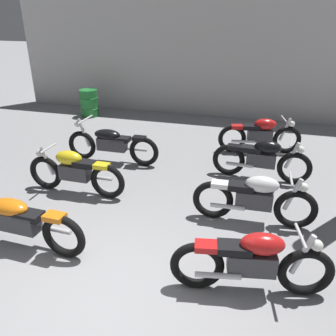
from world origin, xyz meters
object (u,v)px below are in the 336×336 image
motorcycle_right_row_3 (260,134)px  motorcycle_right_row_1 (255,198)px  motorcycle_left_row_0 (17,220)px  motorcycle_right_row_0 (253,261)px  motorcycle_right_row_2 (262,158)px  oil_drum (89,103)px  motorcycle_left_row_2 (111,143)px  motorcycle_left_row_1 (75,171)px

motorcycle_right_row_3 → motorcycle_right_row_1: bearing=-89.5°
motorcycle_left_row_0 → motorcycle_right_row_0: bearing=-0.1°
motorcycle_right_row_2 → motorcycle_right_row_3: bearing=93.2°
motorcycle_right_row_1 → motorcycle_right_row_3: bearing=90.5°
motorcycle_right_row_2 → oil_drum: motorcycle_right_row_2 is taller
motorcycle_right_row_1 → oil_drum: motorcycle_right_row_1 is taller
motorcycle_left_row_2 → motorcycle_right_row_3: bearing=25.2°
motorcycle_right_row_2 → oil_drum: bearing=149.5°
motorcycle_left_row_0 → motorcycle_right_row_0: 3.31m
motorcycle_left_row_1 → motorcycle_right_row_1: same height
motorcycle_left_row_0 → motorcycle_left_row_2: (0.04, 3.22, 0.00)m
motorcycle_left_row_1 → oil_drum: 5.24m
motorcycle_left_row_0 → motorcycle_right_row_2: motorcycle_left_row_0 is taller
motorcycle_right_row_1 → motorcycle_left_row_1: bearing=177.7°
motorcycle_right_row_3 → oil_drum: (-5.41, 1.75, -0.03)m
motorcycle_right_row_0 → motorcycle_right_row_3: size_ratio=1.00×
motorcycle_right_row_0 → motorcycle_right_row_2: (-0.00, 3.23, 0.00)m
motorcycle_left_row_0 → motorcycle_left_row_1: (-0.02, 1.69, 0.01)m
motorcycle_left_row_2 → motorcycle_left_row_1: bearing=-92.1°
motorcycle_right_row_3 → motorcycle_right_row_0: bearing=-89.0°
motorcycle_left_row_2 → motorcycle_right_row_3: size_ratio=1.11×
motorcycle_right_row_3 → oil_drum: motorcycle_right_row_3 is taller
motorcycle_right_row_0 → motorcycle_right_row_3: (-0.08, 4.72, 0.00)m
motorcycle_right_row_0 → motorcycle_right_row_2: bearing=90.0°
motorcycle_right_row_1 → motorcycle_right_row_3: 3.16m
motorcycle_left_row_2 → motorcycle_right_row_2: bearing=0.1°
motorcycle_right_row_2 → motorcycle_right_row_3: size_ratio=1.01×
motorcycle_right_row_2 → motorcycle_left_row_1: bearing=-155.2°
motorcycle_left_row_1 → motorcycle_right_row_3: size_ratio=1.01×
motorcycle_right_row_2 → motorcycle_right_row_3: 1.49m
motorcycle_left_row_0 → motorcycle_right_row_3: 5.71m
motorcycle_left_row_0 → motorcycle_right_row_2: bearing=44.3°
motorcycle_left_row_1 → motorcycle_left_row_2: (0.06, 1.53, -0.01)m
motorcycle_left_row_1 → motorcycle_left_row_2: size_ratio=0.91×
motorcycle_left_row_2 → motorcycle_left_row_0: bearing=-90.7°
motorcycle_left_row_0 → motorcycle_right_row_0: size_ratio=1.11×
motorcycle_left_row_2 → oil_drum: motorcycle_left_row_2 is taller
motorcycle_left_row_1 → oil_drum: (-2.17, 4.78, -0.03)m
motorcycle_left_row_1 → motorcycle_right_row_3: 4.44m
motorcycle_left_row_2 → oil_drum: size_ratio=2.55×
motorcycle_left_row_0 → motorcycle_right_row_0: (3.31, -0.01, 0.01)m
motorcycle_left_row_0 → motorcycle_right_row_3: bearing=55.6°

